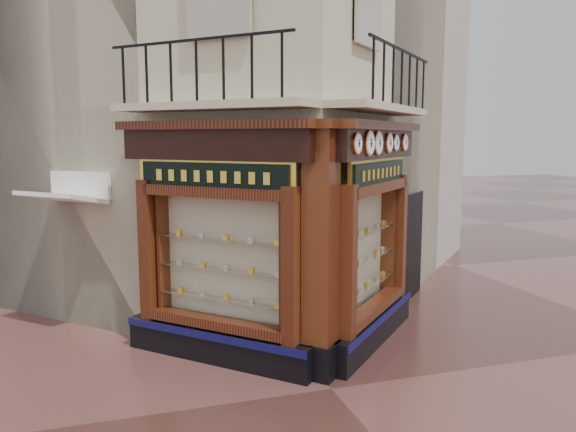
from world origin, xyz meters
name	(u,v)px	position (x,y,z in m)	size (l,w,h in m)	color
ground	(331,389)	(0.00, 0.00, 0.00)	(80.00, 80.00, 0.00)	#43241F
main_building	(237,41)	(0.00, 6.16, 6.00)	(8.00, 8.00, 12.00)	beige
neighbour_left	(127,70)	(-2.47, 8.63, 5.50)	(8.00, 8.00, 11.00)	#BFB3A6
neighbour_right	(302,77)	(2.47, 8.63, 5.50)	(8.00, 8.00, 11.00)	#BFB3A6
shopfront_left	(217,245)	(-1.41, 1.57, 1.98)	(2.86, 2.86, 3.98)	black
shopfront_right	(373,236)	(1.41, 1.57, 1.98)	(2.86, 2.86, 3.98)	black
corner_pilaster	(321,254)	(0.00, 0.50, 1.95)	(0.85, 0.85, 3.98)	black
balcony	(300,106)	(0.00, 1.49, 4.22)	(5.94, 2.97, 1.03)	beige
clock_a	(357,144)	(0.56, 0.45, 3.62)	(0.27, 0.27, 0.33)	#CE8444
clock_b	(369,143)	(0.95, 0.84, 3.62)	(0.32, 0.32, 0.41)	#CE8444
clock_c	(378,143)	(1.25, 1.15, 3.62)	(0.32, 0.32, 0.40)	#CE8444
clock_d	(389,143)	(1.67, 1.57, 3.62)	(0.29, 0.29, 0.36)	#CE8444
clock_e	(396,143)	(1.96, 1.86, 3.62)	(0.25, 0.25, 0.31)	#CE8444
clock_f	(404,143)	(2.37, 2.26, 3.62)	(0.27, 0.27, 0.33)	#CE8444
awning	(69,334)	(-3.89, 3.68, 0.00)	(1.51, 0.91, 0.08)	white
signboard_left	(213,176)	(-1.46, 1.51, 3.10)	(2.15, 2.15, 0.58)	yellow
signboard_right	(379,173)	(1.46, 1.51, 3.10)	(1.98, 1.98, 0.53)	yellow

